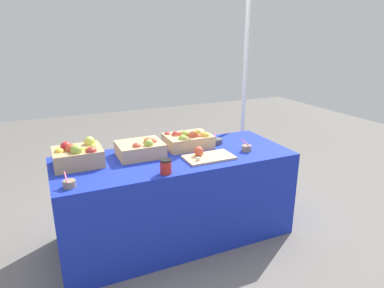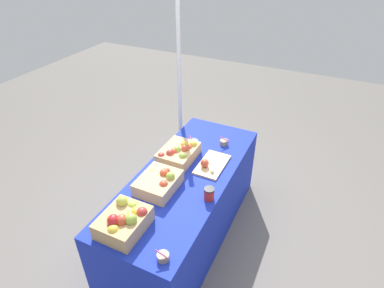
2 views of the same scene
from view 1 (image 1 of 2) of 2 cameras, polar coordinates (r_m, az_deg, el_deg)
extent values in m
plane|color=slate|center=(3.09, -2.65, -14.97)|extent=(10.00, 10.00, 0.00)
cube|color=#192DB7|center=(2.90, -2.76, -8.85)|extent=(1.90, 0.76, 0.74)
cube|color=tan|center=(2.68, -18.52, -2.06)|extent=(0.35, 0.29, 0.13)
sphere|color=#99B742|center=(2.58, -18.74, -1.01)|extent=(0.08, 0.08, 0.08)
sphere|color=gold|center=(2.62, -16.72, -1.30)|extent=(0.08, 0.08, 0.08)
sphere|color=#B2C64C|center=(2.68, -15.96, -0.80)|extent=(0.08, 0.08, 0.08)
sphere|color=#B2332D|center=(2.57, -16.46, -1.32)|extent=(0.08, 0.08, 0.08)
sphere|color=#D14C33|center=(2.63, -19.51, -0.84)|extent=(0.08, 0.08, 0.08)
sphere|color=gold|center=(2.64, -21.22, -1.50)|extent=(0.08, 0.08, 0.08)
sphere|color=gold|center=(2.65, -17.57, -1.54)|extent=(0.08, 0.08, 0.08)
sphere|color=red|center=(2.67, -20.27, -0.48)|extent=(0.08, 0.08, 0.08)
sphere|color=#B2C64C|center=(2.72, -19.81, -1.08)|extent=(0.08, 0.08, 0.08)
sphere|color=#B2C64C|center=(2.73, -16.74, 0.37)|extent=(0.08, 0.08, 0.08)
cube|color=tan|center=(2.76, -8.66, -0.87)|extent=(0.36, 0.29, 0.11)
sphere|color=#D14C33|center=(2.66, -9.21, -0.55)|extent=(0.07, 0.07, 0.07)
sphere|color=#D14C33|center=(2.74, -7.31, 0.35)|extent=(0.07, 0.07, 0.07)
sphere|color=#B2C64C|center=(2.77, -7.94, -0.27)|extent=(0.07, 0.07, 0.07)
sphere|color=#99B742|center=(2.67, -7.24, 0.02)|extent=(0.07, 0.07, 0.07)
sphere|color=#99B742|center=(2.85, -7.95, 0.32)|extent=(0.07, 0.07, 0.07)
sphere|color=#D14C33|center=(2.75, -6.60, 0.23)|extent=(0.07, 0.07, 0.07)
cube|color=tan|center=(2.93, -0.70, 0.51)|extent=(0.39, 0.29, 0.11)
sphere|color=#B2332D|center=(2.95, -4.10, 1.37)|extent=(0.07, 0.07, 0.07)
sphere|color=#D14C33|center=(2.91, -2.74, 1.19)|extent=(0.07, 0.07, 0.07)
sphere|color=#99B742|center=(2.91, -1.18, 1.60)|extent=(0.07, 0.07, 0.07)
sphere|color=#B2332D|center=(2.88, 0.33, 1.13)|extent=(0.07, 0.07, 0.07)
sphere|color=#D14C33|center=(2.88, 1.01, 1.03)|extent=(0.07, 0.07, 0.07)
sphere|color=#D14C33|center=(2.92, -1.72, 1.38)|extent=(0.07, 0.07, 0.07)
sphere|color=#D14C33|center=(2.87, 0.05, 1.43)|extent=(0.07, 0.07, 0.07)
sphere|color=gold|center=(2.93, 0.88, 1.68)|extent=(0.07, 0.07, 0.07)
sphere|color=gold|center=(2.88, 2.23, 1.32)|extent=(0.07, 0.07, 0.07)
sphere|color=#B2332D|center=(2.91, -2.73, 1.48)|extent=(0.07, 0.07, 0.07)
sphere|color=#99B742|center=(2.81, -1.60, 0.82)|extent=(0.07, 0.07, 0.07)
cube|color=#D1B284|center=(2.69, 2.84, -2.24)|extent=(0.39, 0.23, 0.02)
sphere|color=#D14C33|center=(2.69, 1.12, -1.21)|extent=(0.07, 0.07, 0.07)
cube|color=beige|center=(2.72, 1.58, -1.48)|extent=(0.03, 0.03, 0.03)
cube|color=beige|center=(2.60, 1.03, -2.49)|extent=(0.03, 0.03, 0.02)
cylinder|color=gray|center=(2.88, 9.10, -0.71)|extent=(0.08, 0.08, 0.05)
cylinder|color=#EA598C|center=(2.85, 8.98, 0.15)|extent=(0.05, 0.09, 0.06)
cylinder|color=#4C4C51|center=(3.04, 4.20, 0.47)|extent=(0.10, 0.10, 0.05)
cylinder|color=#EA598C|center=(3.03, 3.86, 1.29)|extent=(0.06, 0.07, 0.05)
cylinder|color=gray|center=(2.34, -19.80, -6.27)|extent=(0.08, 0.08, 0.05)
cylinder|color=#EA598C|center=(2.32, -20.32, -5.28)|extent=(0.02, 0.09, 0.05)
cylinder|color=red|center=(2.40, -4.41, -3.91)|extent=(0.08, 0.08, 0.09)
cylinder|color=black|center=(2.38, -4.44, -2.73)|extent=(0.08, 0.08, 0.01)
cylinder|color=white|center=(3.60, 8.62, 7.09)|extent=(0.04, 0.04, 2.01)
camera|label=2|loc=(1.90, -67.84, 33.01)|focal=29.58mm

